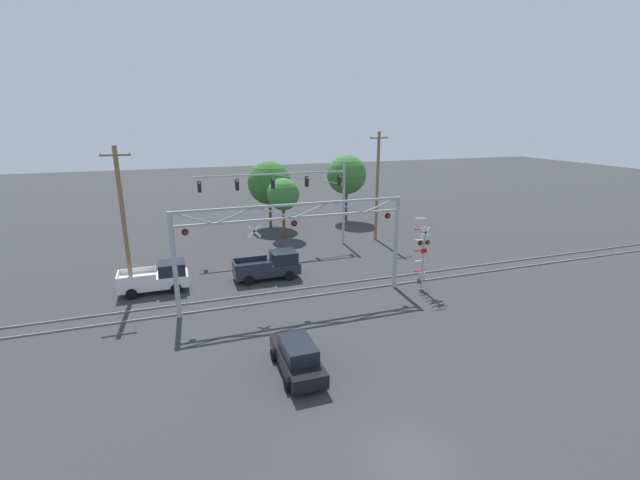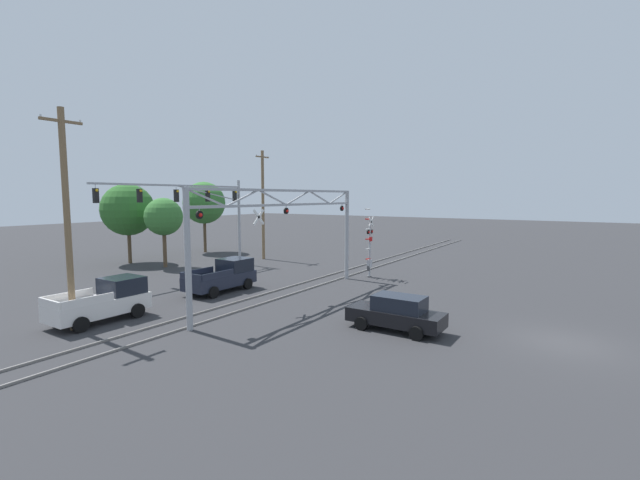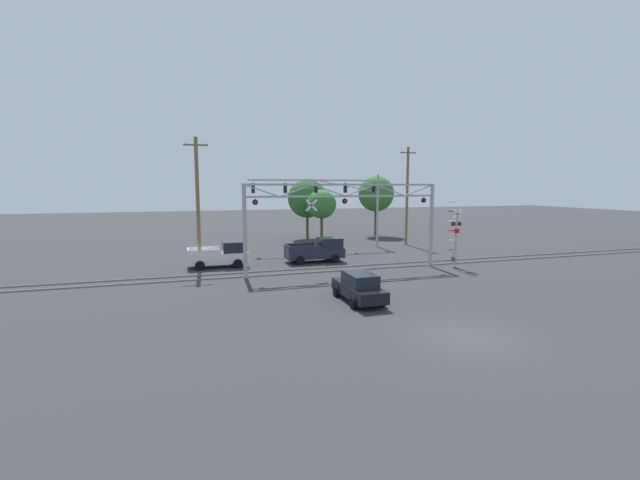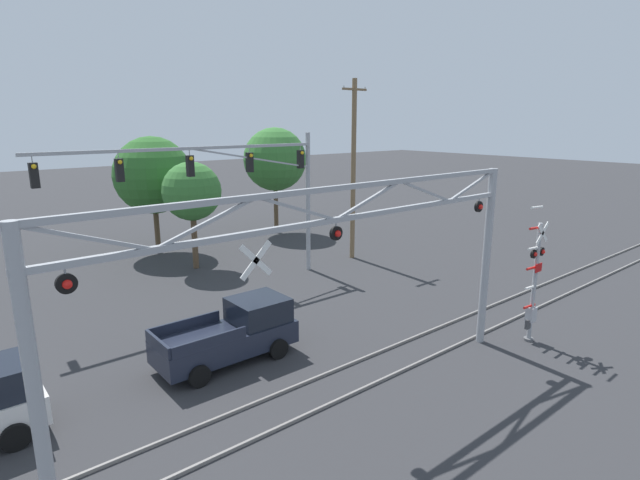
{
  "view_description": "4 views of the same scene",
  "coord_description": "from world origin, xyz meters",
  "px_view_note": "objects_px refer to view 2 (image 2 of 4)",
  "views": [
    {
      "loc": [
        -7.05,
        -10.58,
        11.5
      ],
      "look_at": [
        1.54,
        13.99,
        4.14
      ],
      "focal_mm": 24.0,
      "sensor_mm": 36.0,
      "label": 1
    },
    {
      "loc": [
        -20.01,
        -0.87,
        6.09
      ],
      "look_at": [
        1.41,
        13.02,
        3.48
      ],
      "focal_mm": 24.0,
      "sensor_mm": 36.0,
      "label": 2
    },
    {
      "loc": [
        -11.22,
        -14.68,
        6.31
      ],
      "look_at": [
        -2.19,
        13.55,
        2.58
      ],
      "focal_mm": 24.0,
      "sensor_mm": 36.0,
      "label": 3
    },
    {
      "loc": [
        -8.46,
        4.87,
        8.13
      ],
      "look_at": [
        1.91,
        17.45,
        4.21
      ],
      "focal_mm": 28.0,
      "sensor_mm": 36.0,
      "label": 4
    }
  ],
  "objects_px": {
    "crossing_gantry": "(286,226)",
    "pickup_truck_following": "(105,301)",
    "pickup_truck_lead": "(224,276)",
    "traffic_signal_span": "(204,205)",
    "background_tree_far_left_verge": "(204,203)",
    "background_tree_far_right_verge": "(128,210)",
    "utility_pole_left": "(67,218)",
    "background_tree_beyond_span": "(164,217)",
    "crossing_signal_mast": "(369,249)",
    "sedan_waiting": "(397,313)",
    "utility_pole_right": "(263,204)"
  },
  "relations": [
    {
      "from": "sedan_waiting",
      "to": "background_tree_far_right_verge",
      "type": "bearing_deg",
      "value": 79.59
    },
    {
      "from": "utility_pole_right",
      "to": "crossing_gantry",
      "type": "bearing_deg",
      "value": -134.82
    },
    {
      "from": "sedan_waiting",
      "to": "utility_pole_left",
      "type": "xyz_separation_m",
      "value": [
        -7.97,
        12.46,
        4.32
      ]
    },
    {
      "from": "pickup_truck_lead",
      "to": "sedan_waiting",
      "type": "bearing_deg",
      "value": -97.28
    },
    {
      "from": "sedan_waiting",
      "to": "background_tree_far_left_verge",
      "type": "height_order",
      "value": "background_tree_far_left_verge"
    },
    {
      "from": "crossing_gantry",
      "to": "pickup_truck_following",
      "type": "height_order",
      "value": "crossing_gantry"
    },
    {
      "from": "traffic_signal_span",
      "to": "crossing_gantry",
      "type": "bearing_deg",
      "value": -109.43
    },
    {
      "from": "traffic_signal_span",
      "to": "utility_pole_left",
      "type": "relative_size",
      "value": 1.36
    },
    {
      "from": "crossing_gantry",
      "to": "pickup_truck_following",
      "type": "distance_m",
      "value": 10.3
    },
    {
      "from": "utility_pole_left",
      "to": "crossing_gantry",
      "type": "bearing_deg",
      "value": -24.01
    },
    {
      "from": "traffic_signal_span",
      "to": "pickup_truck_following",
      "type": "relative_size",
      "value": 2.98
    },
    {
      "from": "background_tree_beyond_span",
      "to": "traffic_signal_span",
      "type": "bearing_deg",
      "value": -80.63
    },
    {
      "from": "crossing_gantry",
      "to": "background_tree_far_left_verge",
      "type": "xyz_separation_m",
      "value": [
        12.12,
        20.46,
        1.02
      ]
    },
    {
      "from": "traffic_signal_span",
      "to": "background_tree_far_left_verge",
      "type": "distance_m",
      "value": 12.08
    },
    {
      "from": "pickup_truck_following",
      "to": "background_tree_far_right_verge",
      "type": "relative_size",
      "value": 0.63
    },
    {
      "from": "crossing_gantry",
      "to": "pickup_truck_lead",
      "type": "distance_m",
      "value": 5.8
    },
    {
      "from": "crossing_gantry",
      "to": "sedan_waiting",
      "type": "bearing_deg",
      "value": -105.3
    },
    {
      "from": "traffic_signal_span",
      "to": "sedan_waiting",
      "type": "relative_size",
      "value": 3.11
    },
    {
      "from": "background_tree_beyond_span",
      "to": "background_tree_far_left_verge",
      "type": "distance_m",
      "value": 10.02
    },
    {
      "from": "crossing_gantry",
      "to": "utility_pole_right",
      "type": "bearing_deg",
      "value": 45.18
    },
    {
      "from": "background_tree_far_left_verge",
      "to": "utility_pole_right",
      "type": "bearing_deg",
      "value": -92.98
    },
    {
      "from": "background_tree_beyond_span",
      "to": "background_tree_far_left_verge",
      "type": "relative_size",
      "value": 0.78
    },
    {
      "from": "sedan_waiting",
      "to": "utility_pole_right",
      "type": "height_order",
      "value": "utility_pole_right"
    },
    {
      "from": "background_tree_beyond_span",
      "to": "utility_pole_left",
      "type": "bearing_deg",
      "value": -140.28
    },
    {
      "from": "pickup_truck_lead",
      "to": "background_tree_far_left_verge",
      "type": "bearing_deg",
      "value": 51.23
    },
    {
      "from": "pickup_truck_following",
      "to": "crossing_gantry",
      "type": "bearing_deg",
      "value": -29.46
    },
    {
      "from": "utility_pole_right",
      "to": "pickup_truck_following",
      "type": "bearing_deg",
      "value": -160.94
    },
    {
      "from": "crossing_gantry",
      "to": "traffic_signal_span",
      "type": "bearing_deg",
      "value": 70.57
    },
    {
      "from": "utility_pole_left",
      "to": "background_tree_far_left_verge",
      "type": "relative_size",
      "value": 1.3
    },
    {
      "from": "crossing_gantry",
      "to": "pickup_truck_lead",
      "type": "xyz_separation_m",
      "value": [
        -0.56,
        4.67,
        -3.39
      ]
    },
    {
      "from": "pickup_truck_following",
      "to": "crossing_signal_mast",
      "type": "bearing_deg",
      "value": -18.97
    },
    {
      "from": "crossing_gantry",
      "to": "crossing_signal_mast",
      "type": "bearing_deg",
      "value": -7.39
    },
    {
      "from": "utility_pole_right",
      "to": "background_tree_far_left_verge",
      "type": "bearing_deg",
      "value": 87.02
    },
    {
      "from": "crossing_signal_mast",
      "to": "pickup_truck_lead",
      "type": "distance_m",
      "value": 11.04
    },
    {
      "from": "utility_pole_right",
      "to": "background_tree_far_left_verge",
      "type": "xyz_separation_m",
      "value": [
        0.45,
        8.72,
        0.01
      ]
    },
    {
      "from": "sedan_waiting",
      "to": "background_tree_beyond_span",
      "type": "xyz_separation_m",
      "value": [
        5.52,
        23.67,
        3.52
      ]
    },
    {
      "from": "pickup_truck_lead",
      "to": "crossing_signal_mast",
      "type": "bearing_deg",
      "value": -31.95
    },
    {
      "from": "pickup_truck_lead",
      "to": "sedan_waiting",
      "type": "distance_m",
      "value": 12.71
    },
    {
      "from": "traffic_signal_span",
      "to": "pickup_truck_following",
      "type": "bearing_deg",
      "value": -151.85
    },
    {
      "from": "background_tree_far_left_verge",
      "to": "pickup_truck_lead",
      "type": "bearing_deg",
      "value": -128.77
    },
    {
      "from": "crossing_gantry",
      "to": "background_tree_far_right_verge",
      "type": "xyz_separation_m",
      "value": [
        3.01,
        20.29,
        0.52
      ]
    },
    {
      "from": "crossing_signal_mast",
      "to": "sedan_waiting",
      "type": "xyz_separation_m",
      "value": [
        -10.92,
        -6.8,
        -1.38
      ]
    },
    {
      "from": "crossing_signal_mast",
      "to": "utility_pole_right",
      "type": "relative_size",
      "value": 0.5
    },
    {
      "from": "crossing_gantry",
      "to": "utility_pole_right",
      "type": "xyz_separation_m",
      "value": [
        11.67,
        11.74,
        1.01
      ]
    },
    {
      "from": "pickup_truck_following",
      "to": "sedan_waiting",
      "type": "xyz_separation_m",
      "value": [
        6.3,
        -12.72,
        -0.15
      ]
    },
    {
      "from": "sedan_waiting",
      "to": "utility_pole_right",
      "type": "bearing_deg",
      "value": 54.88
    },
    {
      "from": "background_tree_beyond_span",
      "to": "crossing_signal_mast",
      "type": "bearing_deg",
      "value": -72.26
    },
    {
      "from": "crossing_signal_mast",
      "to": "background_tree_far_left_verge",
      "type": "relative_size",
      "value": 0.68
    },
    {
      "from": "traffic_signal_span",
      "to": "background_tree_far_right_verge",
      "type": "xyz_separation_m",
      "value": [
        -1.04,
        8.81,
        -0.55
      ]
    },
    {
      "from": "pickup_truck_following",
      "to": "utility_pole_right",
      "type": "xyz_separation_m",
      "value": [
        20.14,
        6.96,
        4.41
      ]
    }
  ]
}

